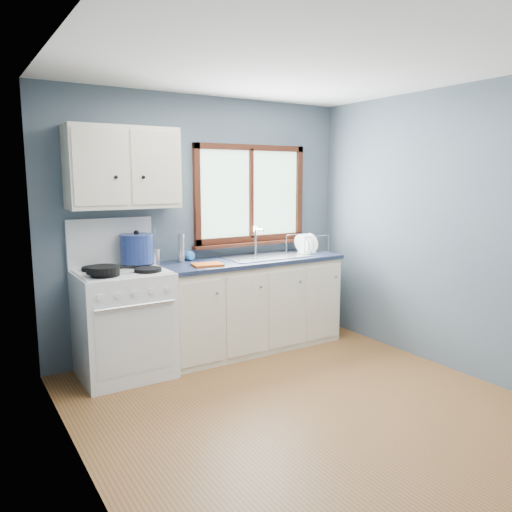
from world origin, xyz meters
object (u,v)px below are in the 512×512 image
sink (266,263)px  skillet (103,269)px  base_cabinets (251,308)px  dish_rack (307,247)px  utensil_crock (154,256)px  gas_range (123,320)px  thermos (181,248)px  stockpot (137,248)px

sink → skillet: sink is taller
base_cabinets → dish_rack: dish_rack is taller
utensil_crock → dish_rack: utensil_crock is taller
gas_range → dish_rack: (2.04, 0.05, 0.48)m
skillet → thermos: 0.89m
gas_range → thermos: (0.63, 0.17, 0.56)m
stockpot → sink: bearing=-5.3°
stockpot → utensil_crock: 0.21m
gas_range → dish_rack: size_ratio=3.17×
stockpot → utensil_crock: utensil_crock is taller
sink → utensil_crock: (-1.12, 0.18, 0.14)m
gas_range → stockpot: 0.64m
skillet → stockpot: size_ratio=1.02×
base_cabinets → skillet: skillet is taller
dish_rack → thermos: bearing=166.2°
skillet → sink: bearing=5.0°
sink → thermos: (-0.85, 0.16, 0.20)m
base_cabinets → utensil_crock: 1.12m
gas_range → utensil_crock: gas_range is taller
gas_range → utensil_crock: 0.66m
base_cabinets → dish_rack: bearing=2.7°
thermos → dish_rack: (1.41, -0.12, -0.08)m
base_cabinets → utensil_crock: utensil_crock is taller
utensil_crock → base_cabinets: bearing=-10.8°
dish_rack → base_cabinets: bearing=173.8°
sink → stockpot: stockpot is taller
stockpot → thermos: 0.44m
sink → skillet: (-1.68, -0.18, 0.13)m
base_cabinets → stockpot: (-1.12, 0.12, 0.68)m
base_cabinets → dish_rack: size_ratio=4.31×
sink → thermos: bearing=169.7°
gas_range → skillet: bearing=-139.6°
sink → stockpot: (-1.30, 0.12, 0.23)m
thermos → dish_rack: bearing=-4.9°
sink → dish_rack: 0.57m
stockpot → utensil_crock: size_ratio=1.02×
stockpot → thermos: bearing=4.6°
utensil_crock → stockpot: bearing=-161.8°
skillet → stockpot: (0.38, 0.30, 0.11)m
skillet → dish_rack: size_ratio=0.93×
utensil_crock → sink: bearing=-9.1°
gas_range → sink: (1.49, 0.02, 0.37)m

